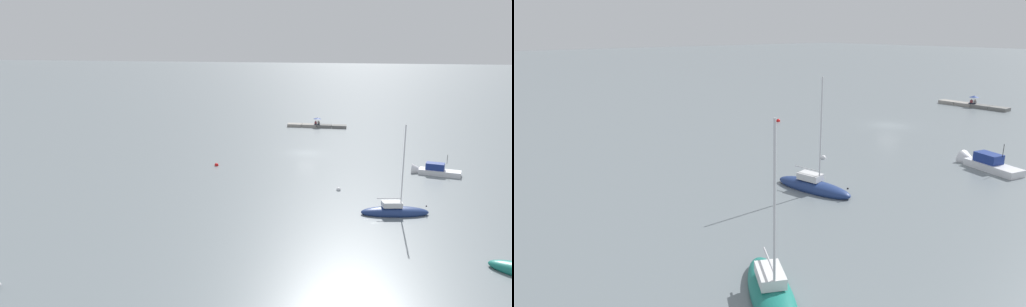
% 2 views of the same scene
% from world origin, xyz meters
% --- Properties ---
extents(ground_plane, '(500.00, 500.00, 0.00)m').
position_xyz_m(ground_plane, '(0.00, 0.00, 0.00)').
color(ground_plane, slate).
extents(seawall_pier, '(10.79, 1.77, 0.53)m').
position_xyz_m(seawall_pier, '(0.00, -21.57, 0.26)').
color(seawall_pier, slate).
rests_on(seawall_pier, ground_plane).
extents(person_seated_grey_left, '(0.41, 0.62, 0.73)m').
position_xyz_m(person_seated_grey_left, '(-0.34, -21.37, 0.78)').
color(person_seated_grey_left, '#1E2333').
rests_on(person_seated_grey_left, seawall_pier).
extents(person_seated_maroon_right, '(0.41, 0.62, 0.73)m').
position_xyz_m(person_seated_maroon_right, '(0.22, -21.36, 0.78)').
color(person_seated_maroon_right, '#1E2333').
rests_on(person_seated_maroon_right, seawall_pier).
extents(umbrella_open_navy, '(1.44, 1.44, 1.31)m').
position_xyz_m(umbrella_open_navy, '(-0.06, -21.61, 1.65)').
color(umbrella_open_navy, black).
rests_on(umbrella_open_navy, seawall_pier).
extents(sailboat_teal_near, '(6.88, 4.83, 8.82)m').
position_xyz_m(sailboat_teal_near, '(-19.41, 35.29, 0.33)').
color(sailboat_teal_near, '#197266').
rests_on(sailboat_teal_near, ground_plane).
extents(sailboat_navy_outer, '(6.62, 3.02, 8.92)m').
position_xyz_m(sailboat_navy_outer, '(-10.54, 23.89, 0.32)').
color(sailboat_navy_outer, navy).
rests_on(sailboat_navy_outer, ground_plane).
extents(motorboat_white_near, '(5.93, 3.05, 3.19)m').
position_xyz_m(motorboat_white_near, '(-16.07, 8.27, 0.34)').
color(motorboat_white_near, silver).
rests_on(motorboat_white_near, ground_plane).
extents(mooring_buoy_mid, '(0.53, 0.53, 0.53)m').
position_xyz_m(mooring_buoy_mid, '(10.74, 9.32, 0.09)').
color(mooring_buoy_mid, red).
rests_on(mooring_buoy_mid, ground_plane).
extents(mooring_buoy_far, '(0.48, 0.48, 0.48)m').
position_xyz_m(mooring_buoy_far, '(-5.13, 17.18, 0.08)').
color(mooring_buoy_far, white).
rests_on(mooring_buoy_far, ground_plane).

